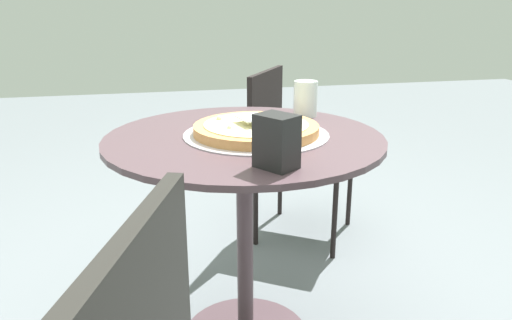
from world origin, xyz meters
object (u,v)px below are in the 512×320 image
object	(u,v)px
napkin_dispenser	(277,141)
patio_chair_far	(291,141)
drinking_cup	(306,99)
patio_table	(245,191)
pizza_on_tray	(256,129)
pizza_server	(261,120)

from	to	relation	value
napkin_dispenser	patio_chair_far	world-z (taller)	napkin_dispenser
drinking_cup	napkin_dispenser	bearing A→B (deg)	-24.95
napkin_dispenser	patio_table	bearing A→B (deg)	-30.91
patio_chair_far	pizza_on_tray	bearing A→B (deg)	-24.19
napkin_dispenser	patio_chair_far	distance (m)	1.19
pizza_on_tray	drinking_cup	xyz separation A→B (m)	(-0.21, 0.23, 0.05)
pizza_on_tray	napkin_dispenser	xyz separation A→B (m)	(0.31, -0.02, 0.05)
patio_table	pizza_server	xyz separation A→B (m)	(0.05, 0.04, 0.24)
patio_table	drinking_cup	xyz separation A→B (m)	(-0.21, 0.26, 0.24)
patio_table	pizza_server	bearing A→B (deg)	37.00
pizza_server	drinking_cup	size ratio (longest dim) A/B	1.72
napkin_dispenser	patio_chair_far	xyz separation A→B (m)	(-1.09, 0.37, -0.32)
patio_table	napkin_dispenser	size ratio (longest dim) A/B	6.39
drinking_cup	napkin_dispenser	xyz separation A→B (m)	(0.53, -0.24, 0.00)
patio_table	drinking_cup	bearing A→B (deg)	129.15
patio_chair_far	patio_table	bearing A→B (deg)	-26.40
pizza_on_tray	patio_table	bearing A→B (deg)	-86.30
patio_table	patio_chair_far	size ratio (longest dim) A/B	1.05
pizza_server	drinking_cup	distance (m)	0.35
napkin_dispenser	pizza_on_tray	bearing A→B (deg)	-37.80
pizza_on_tray	drinking_cup	distance (m)	0.31
patio_table	drinking_cup	size ratio (longest dim) A/B	6.83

